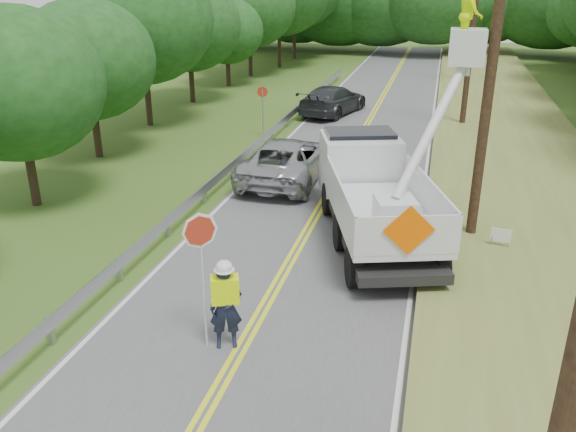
# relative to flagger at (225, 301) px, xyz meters

# --- Properties ---
(ground) EXTENTS (140.00, 140.00, 0.00)m
(ground) POSITION_rel_flagger_xyz_m (0.33, -1.87, -1.14)
(ground) COLOR #3A5017
(ground) RESTS_ON ground
(road) EXTENTS (7.20, 96.00, 0.03)m
(road) POSITION_rel_flagger_xyz_m (0.33, 12.13, -1.13)
(road) COLOR #515154
(road) RESTS_ON ground
(guardrail) EXTENTS (0.18, 48.00, 0.77)m
(guardrail) POSITION_rel_flagger_xyz_m (-3.69, 13.03, -0.58)
(guardrail) COLOR #A1A4AA
(guardrail) RESTS_ON ground
(utility_poles) EXTENTS (1.60, 43.30, 10.00)m
(utility_poles) POSITION_rel_flagger_xyz_m (5.33, 15.14, 4.13)
(utility_poles) COLOR black
(utility_poles) RESTS_ON ground
(tall_grass_verge) EXTENTS (7.00, 96.00, 0.30)m
(tall_grass_verge) POSITION_rel_flagger_xyz_m (7.43, 12.13, -0.99)
(tall_grass_verge) COLOR olive
(tall_grass_verge) RESTS_ON ground
(treeline_left) EXTENTS (9.36, 56.01, 10.92)m
(treeline_left) POSITION_rel_flagger_xyz_m (-10.37, 31.25, 4.54)
(treeline_left) COLOR #332319
(treeline_left) RESTS_ON ground
(flagger) EXTENTS (1.14, 0.73, 3.14)m
(flagger) POSITION_rel_flagger_xyz_m (0.00, 0.00, 0.00)
(flagger) COLOR #191E33
(flagger) RESTS_ON road
(bucket_truck) EXTENTS (5.05, 8.10, 7.41)m
(bucket_truck) POSITION_rel_flagger_xyz_m (2.28, 7.47, 0.52)
(bucket_truck) COLOR black
(bucket_truck) RESTS_ON road
(suv_silver) EXTENTS (2.88, 6.09, 1.68)m
(suv_silver) POSITION_rel_flagger_xyz_m (-1.55, 11.37, -0.28)
(suv_silver) COLOR #ACAEB4
(suv_silver) RESTS_ON road
(suv_darkgrey) EXTENTS (3.68, 6.03, 1.63)m
(suv_darkgrey) POSITION_rel_flagger_xyz_m (-1.97, 23.74, -0.30)
(suv_darkgrey) COLOR #32353A
(suv_darkgrey) RESTS_ON road
(stop_sign_permanent) EXTENTS (0.53, 0.17, 2.54)m
(stop_sign_permanent) POSITION_rel_flagger_xyz_m (-4.41, 17.60, 0.55)
(stop_sign_permanent) COLOR #A1A4AA
(stop_sign_permanent) RESTS_ON ground
(yard_sign) EXTENTS (0.57, 0.14, 0.83)m
(yard_sign) POSITION_rel_flagger_xyz_m (6.11, 6.29, -0.54)
(yard_sign) COLOR white
(yard_sign) RESTS_ON ground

